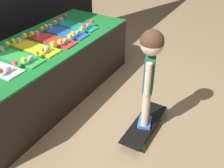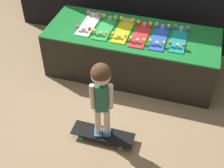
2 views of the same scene
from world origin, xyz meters
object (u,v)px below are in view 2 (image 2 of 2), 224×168
Objects in this scene: skateboard_white_on_rack at (89,23)px; skateboard_green_on_rack at (106,27)px; child at (101,88)px; skateboard_teal_on_rack at (179,38)px; skateboard_on_floor at (103,134)px; skateboard_red_on_rack at (141,34)px; skateboard_yellow_on_rack at (123,30)px; skateboard_blue_on_rack at (160,36)px.

skateboard_green_on_rack is at bearing -6.71° from skateboard_white_on_rack.
skateboard_green_on_rack is 0.62× the size of child.
skateboard_teal_on_rack reaches higher than skateboard_on_floor.
child reaches higher than skateboard_red_on_rack.
skateboard_red_on_rack is at bearing 84.36° from skateboard_on_floor.
skateboard_yellow_on_rack is 1.00× the size of skateboard_teal_on_rack.
skateboard_red_on_rack reaches higher than skateboard_on_floor.
skateboard_green_on_rack is 1.00× the size of skateboard_red_on_rack.
skateboard_teal_on_rack is (0.48, 0.04, 0.00)m from skateboard_red_on_rack.
skateboard_teal_on_rack is 0.62× the size of child.
skateboard_yellow_on_rack is 1.00× the size of skateboard_blue_on_rack.
child is at bearing -106.21° from skateboard_blue_on_rack.
skateboard_teal_on_rack is at bearing 0.87° from skateboard_green_on_rack.
child reaches higher than skateboard_blue_on_rack.
child is (0.60, -1.28, 0.11)m from skateboard_white_on_rack.
skateboard_on_floor is at bearing 162.76° from child.
skateboard_red_on_rack is at bearing -176.78° from skateboard_blue_on_rack.
child is (-0.36, -1.24, 0.11)m from skateboard_blue_on_rack.
skateboard_on_floor is (0.12, -1.26, -0.60)m from skateboard_yellow_on_rack.
skateboard_blue_on_rack is at bearing -2.40° from skateboard_white_on_rack.
skateboard_on_floor is 0.73× the size of child.
skateboard_white_on_rack is at bearing 179.35° from skateboard_teal_on_rack.
skateboard_green_on_rack is at bearing -179.13° from skateboard_teal_on_rack.
skateboard_green_on_rack is 0.24m from skateboard_yellow_on_rack.
skateboard_red_on_rack is at bearing -4.27° from skateboard_white_on_rack.
skateboard_yellow_on_rack is 1.00× the size of skateboard_red_on_rack.
skateboard_green_on_rack is at bearing 179.05° from skateboard_blue_on_rack.
child is (0.36, -1.26, 0.11)m from skateboard_green_on_rack.
skateboard_yellow_on_rack and skateboard_teal_on_rack have the same top height.
skateboard_white_on_rack reaches higher than skateboard_on_floor.
skateboard_on_floor is 0.71m from child.
child is at bearing -64.98° from skateboard_white_on_rack.
skateboard_red_on_rack is at bearing 67.12° from child.
skateboard_green_on_rack is at bearing 88.72° from child.
skateboard_white_on_rack is 0.86× the size of skateboard_on_floor.
skateboard_yellow_on_rack is at bearing 172.68° from skateboard_red_on_rack.
skateboard_white_on_rack is 0.96m from skateboard_blue_on_rack.
skateboard_white_on_rack is at bearing 177.27° from skateboard_yellow_on_rack.
skateboard_red_on_rack is (0.72, -0.05, 0.00)m from skateboard_white_on_rack.
skateboard_yellow_on_rack is at bearing 95.38° from skateboard_on_floor.
skateboard_teal_on_rack is (0.24, 0.03, 0.00)m from skateboard_blue_on_rack.
skateboard_blue_on_rack and skateboard_teal_on_rack have the same top height.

